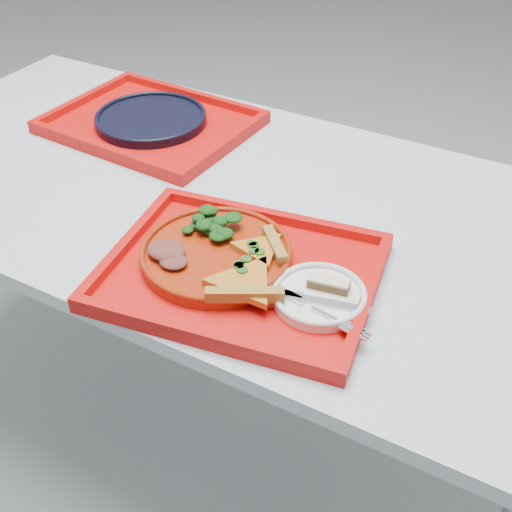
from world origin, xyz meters
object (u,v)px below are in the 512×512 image
(dinner_plate, at_px, (216,255))
(tray_main, at_px, (241,275))
(dessert_bar, at_px, (329,283))
(navy_plate, at_px, (151,120))
(tray_far, at_px, (152,125))

(dinner_plate, bearing_deg, tray_main, -10.30)
(tray_main, height_order, dessert_bar, dessert_bar)
(dinner_plate, relative_size, navy_plate, 1.00)
(tray_main, height_order, navy_plate, navy_plate)
(tray_main, relative_size, navy_plate, 1.73)
(tray_main, bearing_deg, dinner_plate, 160.87)
(dessert_bar, bearing_deg, navy_plate, 140.38)
(tray_far, xyz_separation_m, dinner_plate, (0.41, -0.37, 0.02))
(tray_main, distance_m, navy_plate, 0.60)
(tray_far, xyz_separation_m, navy_plate, (0.00, 0.00, 0.01))
(tray_far, relative_size, dinner_plate, 1.73)
(tray_far, relative_size, dessert_bar, 6.40)
(tray_main, xyz_separation_m, tray_far, (-0.46, 0.38, 0.00))
(tray_far, bearing_deg, dinner_plate, -38.81)
(navy_plate, bearing_deg, tray_main, -38.97)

